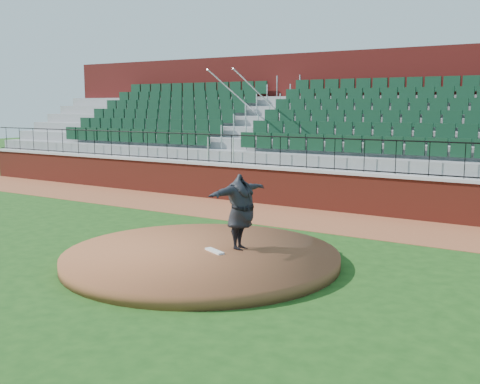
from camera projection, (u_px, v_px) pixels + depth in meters
name	position (u px, v px, depth m)	size (l,w,h in m)	color
ground	(203.00, 259.00, 12.57)	(90.00, 90.00, 0.00)	#194112
warning_track	(311.00, 219.00, 17.06)	(34.00, 3.20, 0.01)	brown
field_wall	(334.00, 192.00, 18.30)	(34.00, 0.35, 1.20)	maroon
wall_cap	(334.00, 172.00, 18.20)	(34.00, 0.45, 0.10)	#B7B7B7
wall_railing	(335.00, 154.00, 18.12)	(34.00, 0.05, 1.00)	black
seating_stands	(366.00, 135.00, 20.31)	(34.00, 5.10, 4.60)	gray
concourse_wall	(392.00, 120.00, 22.57)	(34.00, 0.50, 5.50)	maroon
pitchers_mound	(201.00, 257.00, 12.25)	(5.85, 5.85, 0.25)	brown
pitching_rubber	(215.00, 251.00, 12.22)	(0.58, 0.15, 0.04)	white
pitcher	(241.00, 212.00, 12.34)	(2.01, 0.55, 1.64)	black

